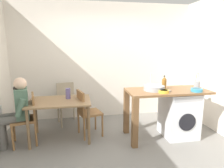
{
  "coord_description": "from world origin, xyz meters",
  "views": [
    {
      "loc": [
        -0.64,
        -2.89,
        1.73
      ],
      "look_at": [
        -0.03,
        0.45,
        1.05
      ],
      "focal_mm": 31.21,
      "sensor_mm": 36.0,
      "label": 1
    }
  ],
  "objects_px": {
    "chair_person_seat": "(28,116)",
    "seated_person": "(17,108)",
    "washing_machine": "(179,114)",
    "utensil_crock": "(197,84)",
    "chair_spare_by_wall": "(67,101)",
    "mixing_bowl": "(164,91)",
    "dining_table": "(60,106)",
    "bottle_tall_green": "(164,83)",
    "colander": "(197,90)",
    "vase": "(68,94)",
    "chair_opposite": "(86,111)"
  },
  "relations": [
    {
      "from": "chair_opposite",
      "to": "vase",
      "type": "relative_size",
      "value": 4.57
    },
    {
      "from": "chair_person_seat",
      "to": "vase",
      "type": "bearing_deg",
      "value": -88.11
    },
    {
      "from": "washing_machine",
      "to": "utensil_crock",
      "type": "relative_size",
      "value": 2.87
    },
    {
      "from": "chair_opposite",
      "to": "seated_person",
      "type": "bearing_deg",
      "value": -98.99
    },
    {
      "from": "chair_spare_by_wall",
      "to": "seated_person",
      "type": "height_order",
      "value": "seated_person"
    },
    {
      "from": "dining_table",
      "to": "bottle_tall_green",
      "type": "xyz_separation_m",
      "value": [
        1.93,
        -0.2,
        0.39
      ]
    },
    {
      "from": "dining_table",
      "to": "chair_spare_by_wall",
      "type": "relative_size",
      "value": 1.22
    },
    {
      "from": "mixing_bowl",
      "to": "seated_person",
      "type": "bearing_deg",
      "value": 171.96
    },
    {
      "from": "chair_person_seat",
      "to": "seated_person",
      "type": "distance_m",
      "value": 0.23
    },
    {
      "from": "utensil_crock",
      "to": "colander",
      "type": "relative_size",
      "value": 1.5
    },
    {
      "from": "seated_person",
      "to": "mixing_bowl",
      "type": "distance_m",
      "value": 2.54
    },
    {
      "from": "chair_opposite",
      "to": "dining_table",
      "type": "bearing_deg",
      "value": -102.64
    },
    {
      "from": "bottle_tall_green",
      "to": "utensil_crock",
      "type": "xyz_separation_m",
      "value": [
        0.66,
        -0.03,
        -0.05
      ]
    },
    {
      "from": "chair_person_seat",
      "to": "bottle_tall_green",
      "type": "distance_m",
      "value": 2.54
    },
    {
      "from": "chair_opposite",
      "to": "vase",
      "type": "bearing_deg",
      "value": -118.29
    },
    {
      "from": "dining_table",
      "to": "chair_spare_by_wall",
      "type": "xyz_separation_m",
      "value": [
        0.08,
        0.77,
        -0.14
      ]
    },
    {
      "from": "chair_spare_by_wall",
      "to": "mixing_bowl",
      "type": "xyz_separation_m",
      "value": [
        1.72,
        -1.24,
        0.44
      ]
    },
    {
      "from": "chair_opposite",
      "to": "washing_machine",
      "type": "bearing_deg",
      "value": 63.98
    },
    {
      "from": "washing_machine",
      "to": "utensil_crock",
      "type": "bearing_deg",
      "value": 8.1
    },
    {
      "from": "chair_spare_by_wall",
      "to": "vase",
      "type": "relative_size",
      "value": 4.57
    },
    {
      "from": "utensil_crock",
      "to": "chair_person_seat",
      "type": "bearing_deg",
      "value": 177.46
    },
    {
      "from": "chair_spare_by_wall",
      "to": "colander",
      "type": "distance_m",
      "value": 2.69
    },
    {
      "from": "chair_opposite",
      "to": "bottle_tall_green",
      "type": "bearing_deg",
      "value": 65.07
    },
    {
      "from": "chair_spare_by_wall",
      "to": "seated_person",
      "type": "relative_size",
      "value": 0.75
    },
    {
      "from": "dining_table",
      "to": "mixing_bowl",
      "type": "relative_size",
      "value": 6.07
    },
    {
      "from": "dining_table",
      "to": "bottle_tall_green",
      "type": "distance_m",
      "value": 1.98
    },
    {
      "from": "seated_person",
      "to": "washing_machine",
      "type": "height_order",
      "value": "seated_person"
    },
    {
      "from": "washing_machine",
      "to": "dining_table",
      "type": "bearing_deg",
      "value": 172.96
    },
    {
      "from": "dining_table",
      "to": "vase",
      "type": "relative_size",
      "value": 5.58
    },
    {
      "from": "utensil_crock",
      "to": "bottle_tall_green",
      "type": "bearing_deg",
      "value": 177.62
    },
    {
      "from": "chair_person_seat",
      "to": "chair_spare_by_wall",
      "type": "bearing_deg",
      "value": -49.15
    },
    {
      "from": "chair_opposite",
      "to": "utensil_crock",
      "type": "relative_size",
      "value": 3.0
    },
    {
      "from": "chair_spare_by_wall",
      "to": "bottle_tall_green",
      "type": "distance_m",
      "value": 2.15
    },
    {
      "from": "utensil_crock",
      "to": "colander",
      "type": "xyz_separation_m",
      "value": [
        -0.18,
        -0.27,
        -0.04
      ]
    },
    {
      "from": "dining_table",
      "to": "utensil_crock",
      "type": "bearing_deg",
      "value": -4.91
    },
    {
      "from": "chair_opposite",
      "to": "chair_person_seat",
      "type": "bearing_deg",
      "value": -99.88
    },
    {
      "from": "mixing_bowl",
      "to": "washing_machine",
      "type": "bearing_deg",
      "value": 24.69
    },
    {
      "from": "chair_opposite",
      "to": "bottle_tall_green",
      "type": "height_order",
      "value": "bottle_tall_green"
    },
    {
      "from": "washing_machine",
      "to": "vase",
      "type": "distance_m",
      "value": 2.15
    },
    {
      "from": "chair_person_seat",
      "to": "seated_person",
      "type": "bearing_deg",
      "value": 90.0
    },
    {
      "from": "dining_table",
      "to": "seated_person",
      "type": "height_order",
      "value": "seated_person"
    },
    {
      "from": "washing_machine",
      "to": "bottle_tall_green",
      "type": "height_order",
      "value": "bottle_tall_green"
    },
    {
      "from": "bottle_tall_green",
      "to": "chair_opposite",
      "type": "bearing_deg",
      "value": 171.21
    },
    {
      "from": "chair_person_seat",
      "to": "utensil_crock",
      "type": "relative_size",
      "value": 3.0
    },
    {
      "from": "mixing_bowl",
      "to": "chair_opposite",
      "type": "bearing_deg",
      "value": 159.16
    },
    {
      "from": "mixing_bowl",
      "to": "utensil_crock",
      "type": "xyz_separation_m",
      "value": [
        0.8,
        0.25,
        0.04
      ]
    },
    {
      "from": "mixing_bowl",
      "to": "vase",
      "type": "xyz_separation_m",
      "value": [
        -1.65,
        0.57,
        -0.11
      ]
    },
    {
      "from": "chair_person_seat",
      "to": "washing_machine",
      "type": "xyz_separation_m",
      "value": [
        2.77,
        -0.19,
        -0.08
      ]
    },
    {
      "from": "washing_machine",
      "to": "vase",
      "type": "xyz_separation_m",
      "value": [
        -2.08,
        0.38,
        0.41
      ]
    },
    {
      "from": "chair_spare_by_wall",
      "to": "utensil_crock",
      "type": "xyz_separation_m",
      "value": [
        2.51,
        -0.99,
        0.48
      ]
    }
  ]
}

